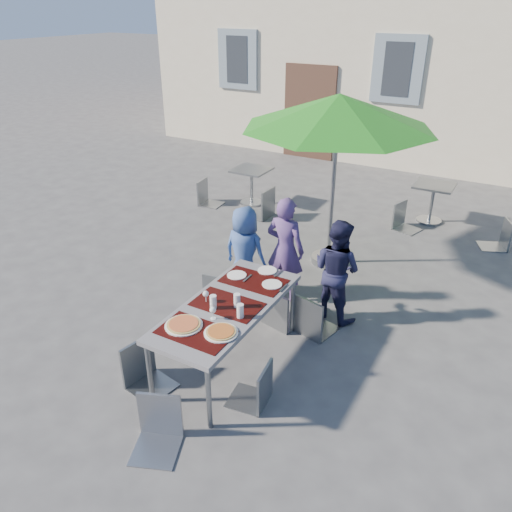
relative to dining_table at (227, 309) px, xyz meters
The scene contains 22 objects.
ground 0.91m from the dining_table, 155.12° to the left, with size 90.00×90.00×0.00m, color #444446.
dining_table is the anchor object (origin of this frame).
pizza_near_left 0.56m from the dining_table, 106.48° to the right, with size 0.36×0.36×0.03m.
pizza_near_right 0.51m from the dining_table, 64.20° to the right, with size 0.32×0.32×0.03m.
glassware 0.18m from the dining_table, 63.21° to the right, with size 0.52×0.36×0.15m.
place_settings 0.65m from the dining_table, 89.09° to the left, with size 0.70×0.49×0.01m.
child_0 1.47m from the dining_table, 113.50° to the left, with size 0.60×0.39×1.23m, color #355294.
child_1 1.51m from the dining_table, 93.21° to the left, with size 0.51×0.34×1.40m, color #573B79.
child_2 1.57m from the dining_table, 65.68° to the left, with size 0.63×0.36×1.29m, color #1A1B3A.
chair_0 1.04m from the dining_table, 125.72° to the left, with size 0.48×0.49×1.01m.
chair_1 0.93m from the dining_table, 80.17° to the left, with size 0.49×0.49×0.92m.
chair_2 1.11m from the dining_table, 59.09° to the left, with size 0.51×0.52×0.96m.
chair_3 0.91m from the dining_table, 129.00° to the right, with size 0.47×0.47×0.91m.
chair_4 0.71m from the dining_table, 34.47° to the right, with size 0.42×0.42×0.84m.
chair_5 1.25m from the dining_table, 87.90° to the right, with size 0.52×0.52×0.90m.
patio_umbrella 3.12m from the dining_table, 89.01° to the left, with size 2.61×2.61×2.45m.
cafe_table_0 4.79m from the dining_table, 116.86° to the left, with size 0.65×0.65×0.69m.
bg_chair_l_0 4.80m from the dining_table, 127.16° to the left, with size 0.44×0.44×0.90m.
bg_chair_r_0 4.13m from the dining_table, 113.52° to the left, with size 0.47×0.47×1.03m.
cafe_table_1 5.16m from the dining_table, 78.44° to the left, with size 0.65×0.65×0.70m.
bg_chair_l_1 4.58m from the dining_table, 81.14° to the left, with size 0.49×0.48×0.88m.
bg_chair_r_1 5.04m from the dining_table, 63.80° to the left, with size 0.51×0.50×0.87m.
Camera 1 is at (2.91, -3.85, 3.53)m, focal length 35.00 mm.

